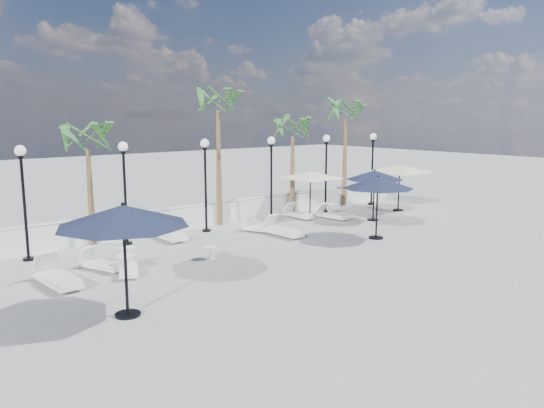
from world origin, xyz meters
TOP-DOWN VIEW (x-y plane):
  - ground at (0.00, 0.00)m, footprint 100.00×100.00m
  - balustrade at (0.00, 7.50)m, footprint 26.00×0.30m
  - lamppost_1 at (-7.00, 6.50)m, footprint 0.36×0.36m
  - lamppost_2 at (-3.50, 6.50)m, footprint 0.36×0.36m
  - lamppost_3 at (0.00, 6.50)m, footprint 0.36×0.36m
  - lamppost_4 at (3.50, 6.50)m, footprint 0.36×0.36m
  - lamppost_5 at (7.00, 6.50)m, footprint 0.36×0.36m
  - lamppost_6 at (10.50, 6.50)m, footprint 0.36×0.36m
  - palm_1 at (-4.50, 7.30)m, footprint 2.60×2.60m
  - palm_2 at (1.20, 7.30)m, footprint 2.60×2.60m
  - palm_3 at (5.50, 7.30)m, footprint 2.60×2.60m
  - palm_4 at (9.20, 7.30)m, footprint 2.60×2.60m
  - lounger_0 at (-7.14, 3.14)m, footprint 0.84×2.14m
  - lounger_1 at (-5.55, 3.88)m, footprint 1.09×1.71m
  - lounger_2 at (-1.96, 6.22)m, footprint 0.67×2.04m
  - lounger_3 at (-5.06, 2.98)m, footprint 1.17×1.77m
  - lounger_4 at (1.87, 3.81)m, footprint 0.72×1.93m
  - lounger_5 at (1.64, 4.88)m, footprint 1.16×1.70m
  - lounger_6 at (5.96, 5.01)m, footprint 0.69×1.70m
  - lounger_7 at (4.88, 6.16)m, footprint 0.55×1.64m
  - side_table_0 at (-5.10, 3.04)m, footprint 0.59×0.59m
  - side_table_1 at (-2.26, 2.76)m, footprint 0.45×0.45m
  - side_table_2 at (6.53, 5.81)m, footprint 0.58×0.58m
  - parasol_navy_left at (-6.56, -0.26)m, footprint 3.16×3.16m
  - parasol_navy_mid at (7.20, 3.62)m, footprint 2.65×2.65m
  - parasol_navy_right at (4.46, 1.18)m, footprint 2.79×2.79m
  - parasol_cream_sq_a at (10.12, 4.43)m, footprint 5.07×5.07m
  - parasol_cream_sq_b at (5.65, 6.20)m, footprint 4.64×4.64m

SIDE VIEW (x-z plane):
  - ground at x=0.00m, z-range 0.00..0.00m
  - lounger_5 at x=1.64m, z-range -0.10..0.51m
  - lounger_1 at x=-5.55m, z-range -0.10..0.51m
  - lounger_7 at x=4.88m, z-range -0.10..0.51m
  - lounger_6 at x=5.96m, z-range -0.10..0.52m
  - lounger_3 at x=-5.06m, z-range -0.10..0.53m
  - lounger_4 at x=1.87m, z-range -0.12..0.59m
  - lounger_2 at x=-1.96m, z-range -0.13..0.64m
  - lounger_0 at x=-7.14m, z-range -0.13..0.65m
  - side_table_1 at x=-2.26m, z-range 0.05..0.48m
  - side_table_2 at x=6.53m, z-range 0.06..0.62m
  - side_table_0 at x=-5.10m, z-range 0.06..0.63m
  - balustrade at x=0.00m, z-range -0.04..0.97m
  - parasol_navy_mid at x=7.20m, z-range 0.90..3.27m
  - parasol_cream_sq_b at x=5.65m, z-range 0.99..3.31m
  - parasol_navy_right at x=4.46m, z-range 0.95..3.45m
  - parasol_cream_sq_a at x=10.12m, z-range 1.06..3.55m
  - parasol_navy_left at x=-6.56m, z-range 1.06..3.85m
  - lamppost_1 at x=-7.00m, z-range 0.57..4.41m
  - lamppost_2 at x=-3.50m, z-range 0.57..4.41m
  - lamppost_3 at x=0.00m, z-range 0.57..4.41m
  - lamppost_4 at x=3.50m, z-range 0.57..4.41m
  - lamppost_5 at x=7.00m, z-range 0.57..4.41m
  - lamppost_6 at x=10.50m, z-range 0.57..4.41m
  - palm_1 at x=-4.50m, z-range 1.40..6.10m
  - palm_3 at x=5.50m, z-range 1.50..6.40m
  - palm_4 at x=9.20m, z-range 1.88..7.58m
  - palm_2 at x=1.20m, z-range 2.07..8.17m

